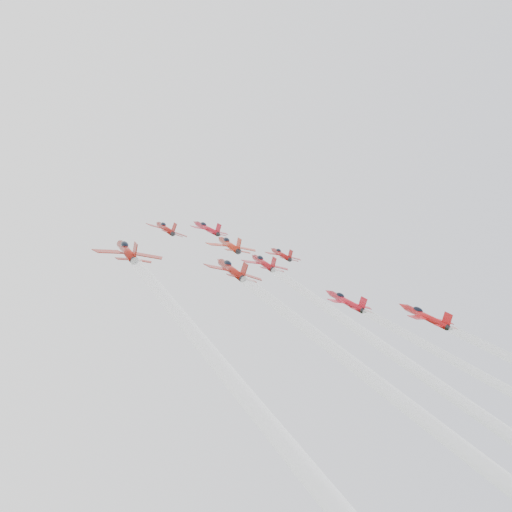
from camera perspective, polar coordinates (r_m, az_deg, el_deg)
jet_lead at (r=158.90m, az=-3.94°, el=2.24°), size 9.44×11.80×8.42m
jet_row2_left at (r=139.16m, az=-7.27°, el=2.22°), size 8.67×10.84×7.73m
jet_row2_center at (r=141.80m, az=-2.18°, el=0.93°), size 10.52×13.16×9.39m
jet_row2_right at (r=151.23m, az=2.02°, el=0.15°), size 8.39×10.50×7.49m
jet_center at (r=94.11m, az=12.21°, el=-7.38°), size 9.24×83.61×57.68m
jet_rear_farleft at (r=59.64m, az=1.69°, el=-10.83°), size 10.13×91.70×63.26m
jet_rear_left at (r=72.96m, az=12.99°, el=-11.01°), size 10.05×91.01×62.79m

